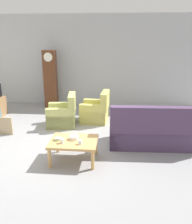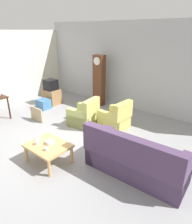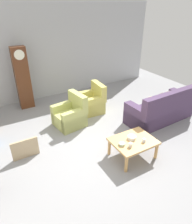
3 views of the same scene
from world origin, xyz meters
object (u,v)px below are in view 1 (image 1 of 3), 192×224
(grandfather_clock, at_px, (51,79))
(cup_blue_rimmed, at_px, (80,142))
(bowl_shallow_green, at_px, (58,139))
(coffee_table_wood, at_px, (74,143))
(cup_white_porcelain, at_px, (62,141))
(couch_floral, at_px, (155,132))
(armchair_olive_far, at_px, (96,112))
(bowl_white_stacked, at_px, (74,137))
(framed_picture_leaning, at_px, (1,126))
(armchair_olive_near, at_px, (63,115))

(grandfather_clock, height_order, cup_blue_rimmed, grandfather_clock)
(cup_blue_rimmed, xyz_separation_m, bowl_shallow_green, (-0.49, 0.15, -0.02))
(coffee_table_wood, relative_size, cup_white_porcelain, 10.00)
(bowl_shallow_green, bearing_deg, cup_white_porcelain, -47.09)
(couch_floral, xyz_separation_m, armchair_olive_far, (-1.52, 1.55, -0.05))
(bowl_white_stacked, bearing_deg, coffee_table_wood, -89.01)
(armchair_olive_far, xyz_separation_m, framed_picture_leaning, (-2.37, -1.22, -0.07))
(grandfather_clock, bearing_deg, couch_floral, -41.97)
(framed_picture_leaning, distance_m, bowl_shallow_green, 2.18)
(framed_picture_leaning, bearing_deg, couch_floral, -4.93)
(armchair_olive_near, height_order, grandfather_clock, grandfather_clock)
(bowl_shallow_green, bearing_deg, grandfather_clock, 107.16)
(couch_floral, bearing_deg, cup_blue_rimmed, -147.62)
(armchair_olive_near, xyz_separation_m, armchair_olive_far, (0.91, 0.44, 0.00))
(cup_blue_rimmed, bearing_deg, bowl_white_stacked, 126.07)
(armchair_olive_near, height_order, cup_blue_rimmed, armchair_olive_near)
(armchair_olive_near, relative_size, coffee_table_wood, 0.96)
(coffee_table_wood, distance_m, cup_white_porcelain, 0.27)
(armchair_olive_near, height_order, coffee_table_wood, armchair_olive_near)
(bowl_white_stacked, distance_m, bowl_shallow_green, 0.33)
(armchair_olive_far, bearing_deg, armchair_olive_near, -154.38)
(framed_picture_leaning, xyz_separation_m, cup_white_porcelain, (1.94, -1.33, 0.26))
(cup_white_porcelain, xyz_separation_m, bowl_shallow_green, (-0.12, 0.13, -0.02))
(grandfather_clock, bearing_deg, framed_picture_leaning, -103.90)
(cup_blue_rimmed, bearing_deg, coffee_table_wood, 134.93)
(grandfather_clock, xyz_separation_m, cup_white_porcelain, (1.29, -3.92, -0.51))
(coffee_table_wood, distance_m, grandfather_clock, 4.11)
(armchair_olive_far, relative_size, framed_picture_leaning, 1.53)
(armchair_olive_far, xyz_separation_m, bowl_white_stacked, (-0.24, -2.34, 0.18))
(couch_floral, height_order, armchair_olive_far, couch_floral)
(grandfather_clock, height_order, cup_white_porcelain, grandfather_clock)
(armchair_olive_near, distance_m, grandfather_clock, 2.11)
(cup_blue_rimmed, bearing_deg, couch_floral, 32.38)
(armchair_olive_far, bearing_deg, cup_white_porcelain, -99.74)
(couch_floral, relative_size, cup_blue_rimmed, 26.16)
(cup_white_porcelain, distance_m, bowl_shallow_green, 0.18)
(couch_floral, height_order, coffee_table_wood, couch_floral)
(grandfather_clock, xyz_separation_m, cup_blue_rimmed, (1.66, -3.94, -0.52))
(couch_floral, height_order, armchair_olive_near, couch_floral)
(armchair_olive_near, bearing_deg, bowl_white_stacked, -70.54)
(armchair_olive_far, distance_m, framed_picture_leaning, 2.67)
(cup_white_porcelain, height_order, bowl_white_stacked, cup_white_porcelain)
(couch_floral, distance_m, framed_picture_leaning, 3.91)
(couch_floral, bearing_deg, grandfather_clock, 138.03)
(coffee_table_wood, relative_size, framed_picture_leaning, 1.60)
(bowl_shallow_green, bearing_deg, armchair_olive_far, 76.88)
(armchair_olive_near, xyz_separation_m, cup_white_porcelain, (0.47, -2.11, 0.19))
(coffee_table_wood, relative_size, bowl_shallow_green, 6.75)
(grandfather_clock, distance_m, cup_white_porcelain, 4.16)
(cup_white_porcelain, distance_m, cup_blue_rimmed, 0.36)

